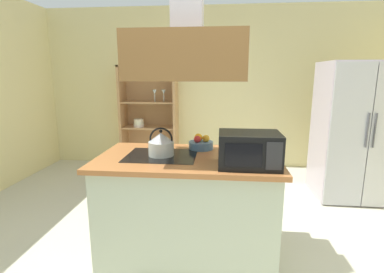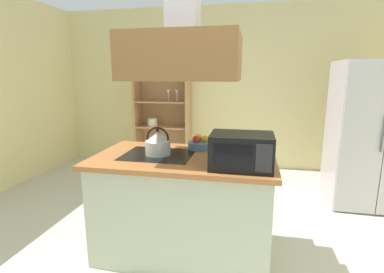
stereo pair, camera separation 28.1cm
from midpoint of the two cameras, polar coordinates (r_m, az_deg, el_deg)
ground_plane at (r=2.63m, az=4.84°, el=-25.11°), size 7.80×7.80×0.00m
wall_back at (r=5.10m, az=9.16°, el=9.21°), size 6.00×0.12×2.70m
kitchen_island at (r=2.65m, az=1.55°, el=-13.24°), size 1.54×0.89×0.90m
range_hood at (r=2.41m, az=1.75°, el=17.53°), size 0.90×0.70×1.16m
refrigerator at (r=4.19m, az=33.44°, el=0.25°), size 0.90×0.77×1.75m
dish_cabinet at (r=5.12m, az=-4.06°, el=2.82°), size 0.96×0.40×1.74m
kettle at (r=2.52m, az=-3.57°, el=-1.37°), size 0.22×0.22×0.24m
cutting_board at (r=2.60m, az=14.56°, el=-3.47°), size 0.35×0.26×0.02m
microwave at (r=2.22m, az=13.28°, el=-2.81°), size 0.46×0.35×0.26m
fruit_bowl at (r=2.73m, az=4.50°, el=-1.48°), size 0.23×0.23×0.14m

